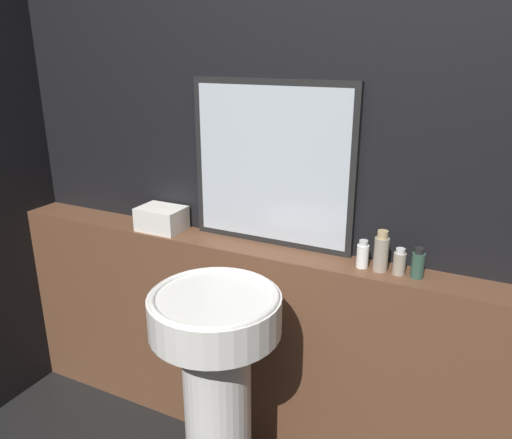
# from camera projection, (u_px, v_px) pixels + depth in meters

# --- Properties ---
(wall_back) EXTENTS (8.00, 0.06, 2.50)m
(wall_back) POSITION_uv_depth(u_px,v_px,m) (280.00, 179.00, 2.10)
(wall_back) COLOR black
(wall_back) RESTS_ON ground_plane
(vanity_counter) EXTENTS (2.65, 0.19, 0.98)m
(vanity_counter) POSITION_uv_depth(u_px,v_px,m) (267.00, 349.00, 2.25)
(vanity_counter) COLOR brown
(vanity_counter) RESTS_ON ground_plane
(pedestal_sink) EXTENTS (0.48, 0.48, 0.96)m
(pedestal_sink) POSITION_uv_depth(u_px,v_px,m) (217.00, 379.00, 1.86)
(pedestal_sink) COLOR silver
(pedestal_sink) RESTS_ON ground_plane
(mirror) EXTENTS (0.71, 0.03, 0.69)m
(mirror) POSITION_uv_depth(u_px,v_px,m) (272.00, 165.00, 2.05)
(mirror) COLOR black
(mirror) RESTS_ON vanity_counter
(towel_stack) EXTENTS (0.21, 0.15, 0.11)m
(towel_stack) POSITION_uv_depth(u_px,v_px,m) (162.00, 219.00, 2.30)
(towel_stack) COLOR silver
(towel_stack) RESTS_ON vanity_counter
(shampoo_bottle) EXTENTS (0.05, 0.05, 0.11)m
(shampoo_bottle) POSITION_uv_depth(u_px,v_px,m) (363.00, 255.00, 1.90)
(shampoo_bottle) COLOR white
(shampoo_bottle) RESTS_ON vanity_counter
(conditioner_bottle) EXTENTS (0.05, 0.05, 0.16)m
(conditioner_bottle) POSITION_uv_depth(u_px,v_px,m) (381.00, 252.00, 1.87)
(conditioner_bottle) COLOR gray
(conditioner_bottle) RESTS_ON vanity_counter
(lotion_bottle) EXTENTS (0.05, 0.05, 0.10)m
(lotion_bottle) POSITION_uv_depth(u_px,v_px,m) (399.00, 262.00, 1.85)
(lotion_bottle) COLOR gray
(lotion_bottle) RESTS_ON vanity_counter
(body_wash_bottle) EXTENTS (0.05, 0.05, 0.12)m
(body_wash_bottle) POSITION_uv_depth(u_px,v_px,m) (418.00, 264.00, 1.82)
(body_wash_bottle) COLOR #2D4C3D
(body_wash_bottle) RESTS_ON vanity_counter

